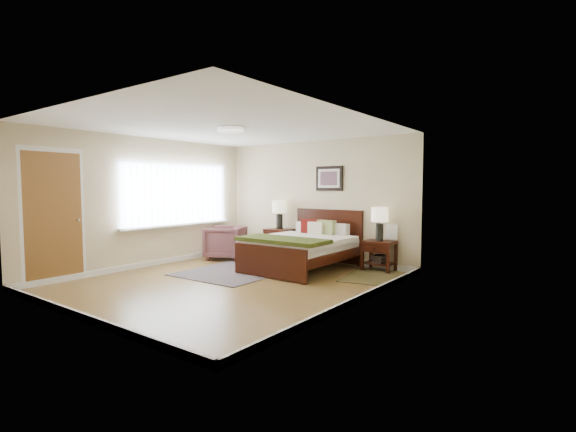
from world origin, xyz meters
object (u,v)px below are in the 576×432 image
object	(u,v)px
nightstand_left	(279,235)
rug_persian	(243,270)
nightstand_right	(379,252)
armchair	(225,242)
lamp_right	(380,218)
bed	(303,243)
lamp_left	(279,210)

from	to	relation	value
nightstand_left	rug_persian	world-z (taller)	nightstand_left
nightstand_right	armchair	size ratio (longest dim) A/B	0.72
rug_persian	lamp_right	bearing A→B (deg)	33.31
nightstand_left	rug_persian	distance (m)	1.54
nightstand_left	nightstand_right	bearing A→B (deg)	0.21
bed	armchair	size ratio (longest dim) A/B	2.54
bed	armchair	bearing A→B (deg)	-178.95
lamp_right	nightstand_left	bearing A→B (deg)	-179.47
rug_persian	armchair	bearing A→B (deg)	147.54
nightstand_left	lamp_right	distance (m)	2.37
bed	lamp_right	size ratio (longest dim) A/B	3.26
nightstand_right	armchair	world-z (taller)	armchair
lamp_right	rug_persian	distance (m)	2.71
lamp_left	rug_persian	distance (m)	1.81
lamp_left	rug_persian	bearing A→B (deg)	-80.22
bed	nightstand_right	distance (m)	1.42
nightstand_left	lamp_right	size ratio (longest dim) A/B	1.04
bed	rug_persian	world-z (taller)	bed
lamp_left	nightstand_right	bearing A→B (deg)	-0.33
nightstand_right	nightstand_left	bearing A→B (deg)	-179.79
armchair	rug_persian	size ratio (longest dim) A/B	0.34
bed	lamp_left	world-z (taller)	lamp_left
nightstand_right	lamp_right	xyz separation A→B (m)	(-0.00, 0.01, 0.63)
bed	lamp_right	world-z (taller)	lamp_right
lamp_left	rug_persian	size ratio (longest dim) A/B	0.27
bed	rug_persian	size ratio (longest dim) A/B	0.86
lamp_left	nightstand_left	bearing A→B (deg)	-90.00
lamp_left	bed	bearing A→B (deg)	-33.64
nightstand_right	lamp_right	world-z (taller)	lamp_right
nightstand_right	lamp_right	distance (m)	0.63
lamp_right	armchair	size ratio (longest dim) A/B	0.78
nightstand_left	armchair	bearing A→B (deg)	-138.63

